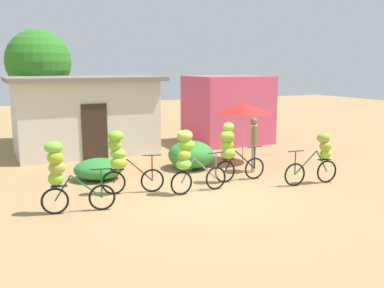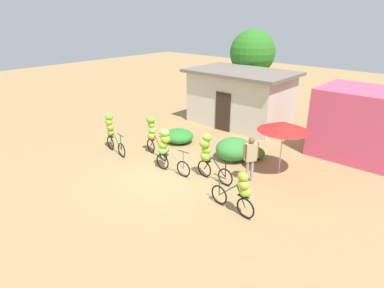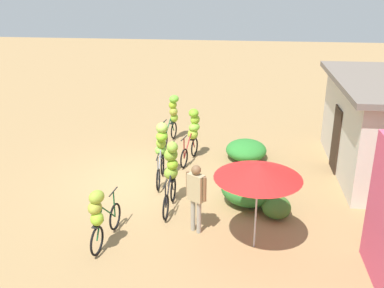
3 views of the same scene
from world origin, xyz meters
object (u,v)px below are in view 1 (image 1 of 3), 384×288
person_vendor (254,139)px  bicycle_near_pile (121,157)px  bicycle_by_shop (231,148)px  bicycle_rightmost (320,154)px  market_umbrella (244,108)px  shop_pink (227,109)px  tree_behind_building (39,62)px  bicycle_center_loaded (188,156)px  bicycle_leftmost (61,171)px  building_low (85,115)px

person_vendor → bicycle_near_pile: bearing=-172.6°
bicycle_near_pile → bicycle_by_shop: size_ratio=0.96×
bicycle_rightmost → person_vendor: (-0.90, 2.03, 0.21)m
bicycle_near_pile → person_vendor: 4.51m
bicycle_near_pile → bicycle_rightmost: size_ratio=0.98×
market_umbrella → person_vendor: bearing=-109.2°
person_vendor → shop_pink: bearing=68.4°
tree_behind_building → bicycle_center_loaded: 10.30m
bicycle_center_loaded → shop_pink: bearing=52.6°
shop_pink → bicycle_center_loaded: size_ratio=1.88×
bicycle_leftmost → building_low: bearing=73.6°
bicycle_near_pile → building_low: bearing=86.2°
shop_pink → bicycle_leftmost: size_ratio=1.92×
tree_behind_building → bicycle_near_pile: size_ratio=2.88×
tree_behind_building → market_umbrella: (5.77, -7.01, -1.56)m
bicycle_near_pile → market_umbrella: bearing=21.5°
shop_pink → market_umbrella: 4.05m
bicycle_center_loaded → person_vendor: size_ratio=0.99×
person_vendor → bicycle_center_loaded: bearing=-155.2°
market_umbrella → bicycle_near_pile: (-4.95, -1.95, -0.90)m
shop_pink → bicycle_leftmost: bearing=-141.0°
building_low → tree_behind_building: (-1.21, 2.96, 1.97)m
bicycle_leftmost → bicycle_rightmost: bearing=-4.2°
building_low → bicycle_near_pile: size_ratio=3.30×
shop_pink → bicycle_rightmost: (-1.12, -7.11, -0.59)m
bicycle_by_shop → tree_behind_building: bearing=113.5°
bicycle_leftmost → bicycle_by_shop: (4.81, 0.71, 0.02)m
bicycle_near_pile → bicycle_center_loaded: bicycle_center_loaded is taller
tree_behind_building → bicycle_center_loaded: (2.39, -9.73, -2.42)m
bicycle_near_pile → shop_pink: bearing=41.1°
bicycle_rightmost → bicycle_near_pile: bearing=164.9°
market_umbrella → bicycle_by_shop: size_ratio=1.19×
bicycle_rightmost → person_vendor: bearing=113.8°
building_low → bicycle_rightmost: building_low is taller
tree_behind_building → bicycle_center_loaded: size_ratio=2.84×
shop_pink → tree_behind_building: bearing=155.7°
bicycle_by_shop → person_vendor: bicycle_by_shop is taller
building_low → market_umbrella: size_ratio=2.69×
bicycle_leftmost → bicycle_near_pile: bearing=29.4°
shop_pink → person_vendor: (-2.01, -5.09, -0.38)m
bicycle_leftmost → bicycle_near_pile: bicycle_near_pile is taller
shop_pink → building_low: bearing=176.8°
shop_pink → market_umbrella: (-1.54, -3.72, 0.44)m
tree_behind_building → bicycle_by_shop: size_ratio=2.78×
bicycle_by_shop → bicycle_rightmost: (2.20, -1.23, -0.16)m
tree_behind_building → bicycle_leftmost: 10.22m
bicycle_rightmost → person_vendor: 2.22m
bicycle_center_loaded → bicycle_rightmost: 3.86m
bicycle_near_pile → bicycle_by_shop: 3.17m
tree_behind_building → person_vendor: (5.29, -8.38, -2.38)m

